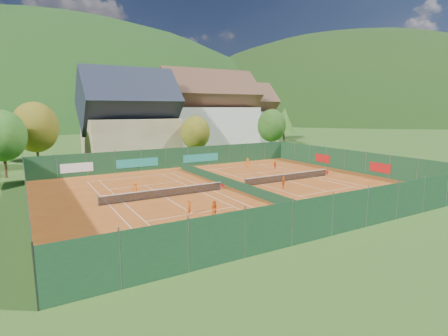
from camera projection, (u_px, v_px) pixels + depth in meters
ground at (233, 188)px, 38.93m from camera, size 600.00×600.00×0.00m
clay_pad at (233, 188)px, 38.93m from camera, size 40.00×32.00×0.01m
court_markings_left at (165, 197)px, 34.95m from camera, size 11.03×23.83×0.00m
court_markings_right at (288, 181)px, 42.91m from camera, size 11.03×23.83×0.00m
tennis_net_left at (167, 192)px, 34.94m from camera, size 13.30×0.10×1.02m
tennis_net_right at (289, 177)px, 42.90m from camera, size 13.30×0.10×1.02m
court_divider at (233, 184)px, 38.85m from camera, size 0.03×28.80×1.00m
fence_north at (174, 158)px, 52.07m from camera, size 40.00×0.10×3.00m
fence_south at (350, 211)px, 25.06m from camera, size 40.00×0.04×3.00m
fence_west at (27, 198)px, 28.73m from camera, size 0.04×32.00×3.00m
fence_east at (355, 161)px, 48.67m from camera, size 0.09×32.00×3.00m
chalet at (130, 121)px, 61.85m from camera, size 16.20×12.00×16.00m
hotel_block_a at (209, 115)px, 76.28m from camera, size 21.60×11.00×17.25m
hotel_block_b at (242, 117)px, 90.18m from camera, size 17.28×10.00×15.50m
tree_west_front at (2, 136)px, 44.09m from camera, size 5.72×5.72×8.69m
tree_west_mid at (35, 127)px, 51.08m from camera, size 6.44×6.44×9.78m
tree_center at (195, 132)px, 59.84m from camera, size 5.01×5.01×7.60m
tree_east_front at (272, 125)px, 70.38m from camera, size 5.72×5.72×8.69m
tree_east_mid at (284, 120)px, 82.05m from camera, size 5.04×5.04×9.00m
tree_east_back at (237, 117)px, 84.77m from camera, size 7.15×7.15×10.86m
mountain_backdrop at (100, 175)px, 258.48m from camera, size 820.00×530.00×242.00m
ball_hopper at (390, 192)px, 34.74m from camera, size 0.34×0.34×0.80m
loose_ball_0 at (211, 210)px, 30.35m from camera, size 0.07×0.07×0.07m
loose_ball_1 at (346, 208)px, 31.21m from camera, size 0.07×0.07×0.07m
loose_ball_2 at (214, 181)px, 42.63m from camera, size 0.07×0.07×0.07m
player_left_near at (189, 208)px, 28.92m from camera, size 0.59×0.56×1.35m
player_left_mid at (215, 209)px, 28.26m from camera, size 0.89×0.84×1.46m
player_left_far at (136, 188)px, 35.89m from camera, size 1.01×0.90×1.35m
player_right_near at (283, 183)px, 38.41m from camera, size 0.88×0.70×1.40m
player_right_far_a at (248, 163)px, 52.70m from camera, size 0.74×0.55×1.38m
player_right_far_b at (275, 165)px, 51.27m from camera, size 1.14×0.72×1.17m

